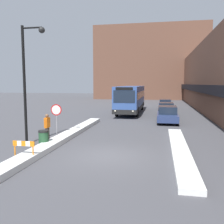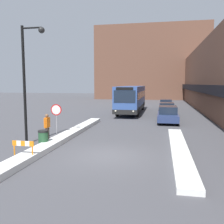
{
  "view_description": "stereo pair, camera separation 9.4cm",
  "coord_description": "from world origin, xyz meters",
  "px_view_note": "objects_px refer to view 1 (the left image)",
  "views": [
    {
      "loc": [
        2.51,
        -11.95,
        3.61
      ],
      "look_at": [
        -0.97,
        5.97,
        1.54
      ],
      "focal_mm": 40.0,
      "sensor_mm": 36.0,
      "label": 1
    },
    {
      "loc": [
        2.61,
        -11.94,
        3.61
      ],
      "look_at": [
        -0.97,
        5.97,
        1.54
      ],
      "focal_mm": 40.0,
      "sensor_mm": 36.0,
      "label": 2
    }
  ],
  "objects_px": {
    "parked_car_middle": "(166,109)",
    "city_bus": "(131,98)",
    "trash_bin": "(44,138)",
    "construction_barricade": "(24,147)",
    "parked_car_back": "(165,104)",
    "street_lamp": "(28,73)",
    "stop_sign": "(56,113)",
    "pedestrian": "(47,125)",
    "parked_car_front": "(167,114)"
  },
  "relations": [
    {
      "from": "parked_car_middle",
      "to": "city_bus",
      "type": "bearing_deg",
      "value": 157.02
    },
    {
      "from": "parked_car_back",
      "to": "construction_barricade",
      "type": "relative_size",
      "value": 4.31
    },
    {
      "from": "city_bus",
      "to": "street_lamp",
      "type": "distance_m",
      "value": 17.99
    },
    {
      "from": "construction_barricade",
      "to": "parked_car_front",
      "type": "bearing_deg",
      "value": 62.22
    },
    {
      "from": "city_bus",
      "to": "trash_bin",
      "type": "distance_m",
      "value": 18.08
    },
    {
      "from": "city_bus",
      "to": "stop_sign",
      "type": "xyz_separation_m",
      "value": [
        -3.34,
        -15.07,
        -0.19
      ]
    },
    {
      "from": "trash_bin",
      "to": "construction_barricade",
      "type": "relative_size",
      "value": 0.86
    },
    {
      "from": "parked_car_front",
      "to": "parked_car_back",
      "type": "bearing_deg",
      "value": 90.0
    },
    {
      "from": "parked_car_back",
      "to": "street_lamp",
      "type": "xyz_separation_m",
      "value": [
        -8.3,
        -22.72,
        3.55
      ]
    },
    {
      "from": "parked_car_front",
      "to": "street_lamp",
      "type": "height_order",
      "value": "street_lamp"
    },
    {
      "from": "parked_car_front",
      "to": "stop_sign",
      "type": "bearing_deg",
      "value": -134.06
    },
    {
      "from": "city_bus",
      "to": "street_lamp",
      "type": "height_order",
      "value": "street_lamp"
    },
    {
      "from": "city_bus",
      "to": "parked_car_front",
      "type": "bearing_deg",
      "value": -59.29
    },
    {
      "from": "construction_barricade",
      "to": "stop_sign",
      "type": "bearing_deg",
      "value": 97.05
    },
    {
      "from": "parked_car_middle",
      "to": "construction_barricade",
      "type": "distance_m",
      "value": 19.85
    },
    {
      "from": "street_lamp",
      "to": "construction_barricade",
      "type": "xyz_separation_m",
      "value": [
        1.35,
        -3.05,
        -3.59
      ]
    },
    {
      "from": "street_lamp",
      "to": "construction_barricade",
      "type": "bearing_deg",
      "value": -66.14
    },
    {
      "from": "stop_sign",
      "to": "pedestrian",
      "type": "distance_m",
      "value": 1.32
    },
    {
      "from": "parked_car_back",
      "to": "trash_bin",
      "type": "relative_size",
      "value": 4.99
    },
    {
      "from": "pedestrian",
      "to": "trash_bin",
      "type": "distance_m",
      "value": 1.7
    },
    {
      "from": "trash_bin",
      "to": "stop_sign",
      "type": "bearing_deg",
      "value": 97.68
    },
    {
      "from": "pedestrian",
      "to": "trash_bin",
      "type": "xyz_separation_m",
      "value": [
        0.49,
        -1.53,
        -0.55
      ]
    },
    {
      "from": "city_bus",
      "to": "stop_sign",
      "type": "relative_size",
      "value": 5.38
    },
    {
      "from": "pedestrian",
      "to": "construction_barricade",
      "type": "bearing_deg",
      "value": -168.03
    },
    {
      "from": "city_bus",
      "to": "parked_car_back",
      "type": "bearing_deg",
      "value": 51.37
    },
    {
      "from": "parked_car_back",
      "to": "stop_sign",
      "type": "xyz_separation_m",
      "value": [
        -7.62,
        -20.43,
        0.91
      ]
    },
    {
      "from": "parked_car_back",
      "to": "pedestrian",
      "type": "distance_m",
      "value": 22.95
    },
    {
      "from": "city_bus",
      "to": "trash_bin",
      "type": "bearing_deg",
      "value": -99.49
    },
    {
      "from": "parked_car_back",
      "to": "street_lamp",
      "type": "bearing_deg",
      "value": -110.08
    },
    {
      "from": "city_bus",
      "to": "parked_car_front",
      "type": "distance_m",
      "value": 8.44
    },
    {
      "from": "parked_car_middle",
      "to": "street_lamp",
      "type": "xyz_separation_m",
      "value": [
        -8.3,
        -15.55,
        3.52
      ]
    },
    {
      "from": "pedestrian",
      "to": "construction_barricade",
      "type": "relative_size",
      "value": 1.55
    },
    {
      "from": "parked_car_front",
      "to": "street_lamp",
      "type": "relative_size",
      "value": 0.64
    },
    {
      "from": "trash_bin",
      "to": "parked_car_middle",
      "type": "bearing_deg",
      "value": 65.58
    },
    {
      "from": "street_lamp",
      "to": "construction_barricade",
      "type": "relative_size",
      "value": 6.31
    },
    {
      "from": "parked_car_back",
      "to": "street_lamp",
      "type": "height_order",
      "value": "street_lamp"
    },
    {
      "from": "parked_car_front",
      "to": "street_lamp",
      "type": "bearing_deg",
      "value": -129.26
    },
    {
      "from": "parked_car_middle",
      "to": "parked_car_back",
      "type": "height_order",
      "value": "parked_car_middle"
    },
    {
      "from": "parked_car_back",
      "to": "pedestrian",
      "type": "bearing_deg",
      "value": -109.72
    },
    {
      "from": "city_bus",
      "to": "construction_barricade",
      "type": "height_order",
      "value": "city_bus"
    },
    {
      "from": "city_bus",
      "to": "parked_car_middle",
      "type": "distance_m",
      "value": 4.77
    },
    {
      "from": "street_lamp",
      "to": "city_bus",
      "type": "bearing_deg",
      "value": 76.95
    },
    {
      "from": "city_bus",
      "to": "pedestrian",
      "type": "bearing_deg",
      "value": -102.03
    },
    {
      "from": "trash_bin",
      "to": "construction_barricade",
      "type": "height_order",
      "value": "trash_bin"
    },
    {
      "from": "street_lamp",
      "to": "parked_car_back",
      "type": "bearing_deg",
      "value": 69.92
    },
    {
      "from": "parked_car_middle",
      "to": "parked_car_back",
      "type": "bearing_deg",
      "value": 90.0
    },
    {
      "from": "construction_barricade",
      "to": "parked_car_middle",
      "type": "bearing_deg",
      "value": 69.49
    },
    {
      "from": "city_bus",
      "to": "parked_car_front",
      "type": "height_order",
      "value": "city_bus"
    },
    {
      "from": "stop_sign",
      "to": "parked_car_middle",
      "type": "bearing_deg",
      "value": 60.13
    },
    {
      "from": "street_lamp",
      "to": "construction_barricade",
      "type": "height_order",
      "value": "street_lamp"
    }
  ]
}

